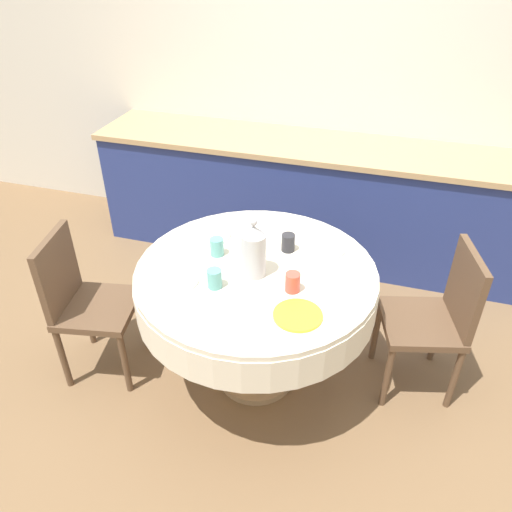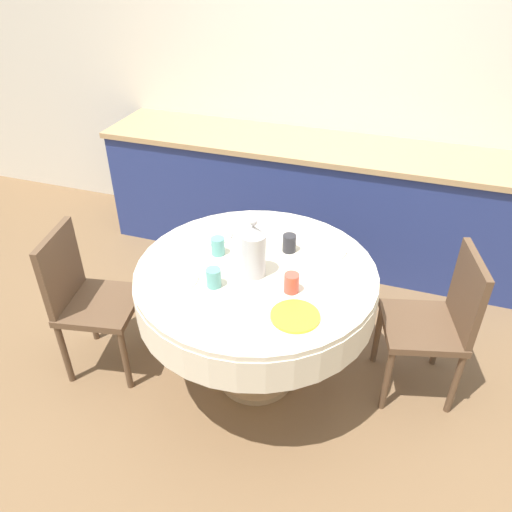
# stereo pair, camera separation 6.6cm
# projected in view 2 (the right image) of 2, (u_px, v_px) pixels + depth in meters

# --- Properties ---
(ground_plane) EXTENTS (12.00, 12.00, 0.00)m
(ground_plane) POSITION_uv_depth(u_px,v_px,m) (256.00, 376.00, 2.92)
(ground_plane) COLOR brown
(wall_back) EXTENTS (7.00, 0.05, 2.60)m
(wall_back) POSITION_uv_depth(u_px,v_px,m) (335.00, 74.00, 3.58)
(wall_back) COLOR silver
(wall_back) RESTS_ON ground_plane
(kitchen_counter) EXTENTS (3.24, 0.64, 0.89)m
(kitchen_counter) POSITION_uv_depth(u_px,v_px,m) (317.00, 200.00, 3.80)
(kitchen_counter) COLOR navy
(kitchen_counter) RESTS_ON ground_plane
(dining_table) EXTENTS (1.23, 1.23, 0.77)m
(dining_table) POSITION_uv_depth(u_px,v_px,m) (256.00, 289.00, 2.56)
(dining_table) COLOR tan
(dining_table) RESTS_ON ground_plane
(chair_left) EXTENTS (0.49, 0.49, 0.88)m
(chair_left) POSITION_uv_depth(u_px,v_px,m) (438.00, 319.00, 2.59)
(chair_left) COLOR brown
(chair_left) RESTS_ON ground_plane
(chair_right) EXTENTS (0.47, 0.47, 0.88)m
(chair_right) POSITION_uv_depth(u_px,v_px,m) (86.00, 295.00, 2.75)
(chair_right) COLOR brown
(chair_right) RESTS_ON ground_plane
(plate_near_left) EXTENTS (0.22, 0.22, 0.01)m
(plate_near_left) POSITION_uv_depth(u_px,v_px,m) (175.00, 279.00, 2.41)
(plate_near_left) COLOR white
(plate_near_left) RESTS_ON dining_table
(cup_near_left) EXTENTS (0.07, 0.07, 0.10)m
(cup_near_left) POSITION_uv_depth(u_px,v_px,m) (214.00, 278.00, 2.35)
(cup_near_left) COLOR #5BA39E
(cup_near_left) RESTS_ON dining_table
(plate_near_right) EXTENTS (0.22, 0.22, 0.01)m
(plate_near_right) POSITION_uv_depth(u_px,v_px,m) (295.00, 316.00, 2.19)
(plate_near_right) COLOR yellow
(plate_near_right) RESTS_ON dining_table
(cup_near_right) EXTENTS (0.07, 0.07, 0.10)m
(cup_near_right) POSITION_uv_depth(u_px,v_px,m) (291.00, 283.00, 2.32)
(cup_near_right) COLOR #CC4C3D
(cup_near_right) RESTS_ON dining_table
(plate_far_left) EXTENTS (0.22, 0.22, 0.01)m
(plate_far_left) POSITION_uv_depth(u_px,v_px,m) (213.00, 234.00, 2.75)
(plate_far_left) COLOR white
(plate_far_left) RESTS_ON dining_table
(cup_far_left) EXTENTS (0.07, 0.07, 0.10)m
(cup_far_left) POSITION_uv_depth(u_px,v_px,m) (218.00, 246.00, 2.58)
(cup_far_left) COLOR #5BA39E
(cup_far_left) RESTS_ON dining_table
(plate_far_right) EXTENTS (0.22, 0.22, 0.01)m
(plate_far_right) POSITION_uv_depth(u_px,v_px,m) (325.00, 250.00, 2.63)
(plate_far_right) COLOR white
(plate_far_right) RESTS_ON dining_table
(cup_far_right) EXTENTS (0.07, 0.07, 0.10)m
(cup_far_right) POSITION_uv_depth(u_px,v_px,m) (289.00, 243.00, 2.60)
(cup_far_right) COLOR #28282D
(cup_far_right) RESTS_ON dining_table
(coffee_carafe) EXTENTS (0.12, 0.12, 0.31)m
(coffee_carafe) POSITION_uv_depth(u_px,v_px,m) (254.00, 251.00, 2.38)
(coffee_carafe) COLOR #B2B2B7
(coffee_carafe) RESTS_ON dining_table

